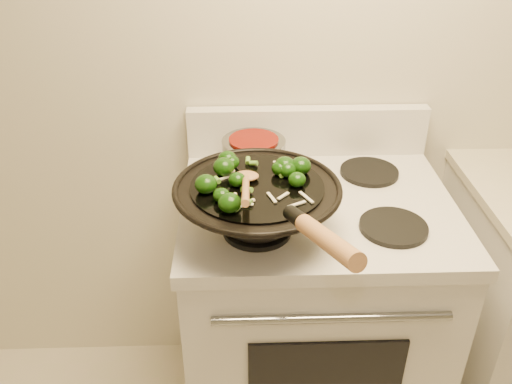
{
  "coord_description": "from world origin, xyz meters",
  "views": [
    {
      "loc": [
        -0.44,
        -0.14,
        1.74
      ],
      "look_at": [
        -0.41,
        1.03,
        1.04
      ],
      "focal_mm": 38.0,
      "sensor_mm": 36.0,
      "label": 1
    }
  ],
  "objects": [
    {
      "name": "saucepan",
      "position": [
        -0.4,
        1.32,
        0.99
      ],
      "size": [
        0.19,
        0.31,
        0.11
      ],
      "color": "gray",
      "rests_on": "stove"
    },
    {
      "name": "stirfry",
      "position": [
        -0.42,
        1.04,
        1.08
      ],
      "size": [
        0.29,
        0.27,
        0.05
      ],
      "color": "#103308",
      "rests_on": "wok"
    },
    {
      "name": "stove",
      "position": [
        -0.22,
        1.17,
        0.47
      ],
      "size": [
        0.78,
        0.67,
        1.08
      ],
      "color": "silver",
      "rests_on": "ground"
    },
    {
      "name": "wooden_spoon",
      "position": [
        -0.43,
        0.97,
        1.1
      ],
      "size": [
        0.07,
        0.3,
        0.1
      ],
      "color": "#A67141",
      "rests_on": "wok"
    },
    {
      "name": "wok",
      "position": [
        -0.4,
        1.01,
        1.01
      ],
      "size": [
        0.43,
        0.69,
        0.27
      ],
      "color": "black",
      "rests_on": "stove"
    }
  ]
}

